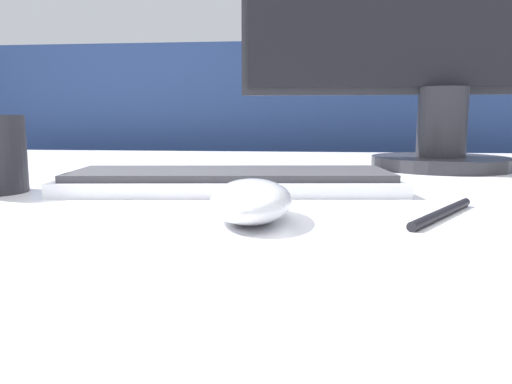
% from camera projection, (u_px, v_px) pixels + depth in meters
% --- Properties ---
extents(partition_panel, '(5.00, 0.03, 1.00)m').
position_uv_depth(partition_panel, '(289.00, 225.00, 1.41)').
color(partition_panel, navy).
rests_on(partition_panel, ground_plane).
extents(computer_mouse_near, '(0.07, 0.12, 0.03)m').
position_uv_depth(computer_mouse_near, '(251.00, 200.00, 0.41)').
color(computer_mouse_near, silver).
rests_on(computer_mouse_near, desk).
extents(keyboard, '(0.40, 0.17, 0.02)m').
position_uv_depth(keyboard, '(231.00, 181.00, 0.58)').
color(keyboard, white).
rests_on(keyboard, desk).
extents(monitor, '(0.67, 0.22, 0.45)m').
position_uv_depth(monitor, '(448.00, 18.00, 0.80)').
color(monitor, '#28282D').
rests_on(monitor, desk).
extents(pen, '(0.08, 0.12, 0.01)m').
position_uv_depth(pen, '(442.00, 213.00, 0.43)').
color(pen, black).
rests_on(pen, desk).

